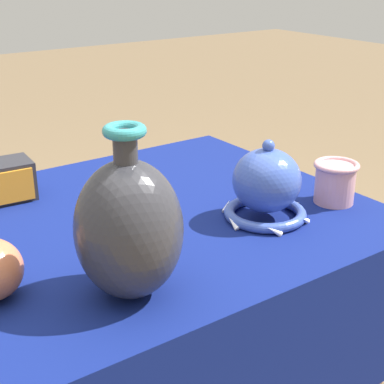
% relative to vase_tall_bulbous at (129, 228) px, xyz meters
% --- Properties ---
extents(display_table, '(1.06, 0.79, 0.73)m').
position_rel_vase_tall_bulbous_xyz_m(display_table, '(0.11, 0.23, -0.20)').
color(display_table, olive).
rests_on(display_table, ground_plane).
extents(vase_tall_bulbous, '(0.17, 0.17, 0.28)m').
position_rel_vase_tall_bulbous_xyz_m(vase_tall_bulbous, '(0.00, 0.00, 0.00)').
color(vase_tall_bulbous, '#2D2D33').
rests_on(vase_tall_bulbous, display_table).
extents(vase_dome_bell, '(0.18, 0.18, 0.17)m').
position_rel_vase_tall_bulbous_xyz_m(vase_dome_bell, '(0.38, 0.10, -0.05)').
color(vase_dome_bell, '#3851A8').
rests_on(vase_dome_bell, display_table).
extents(cup_wide_rose, '(0.10, 0.10, 0.09)m').
position_rel_vase_tall_bulbous_xyz_m(cup_wide_rose, '(0.56, 0.07, -0.07)').
color(cup_wide_rose, '#D19399').
rests_on(cup_wide_rose, display_table).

